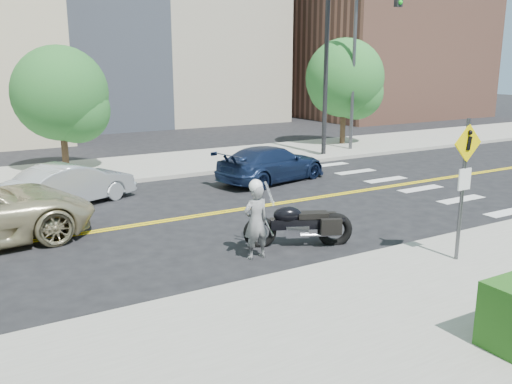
{
  "coord_description": "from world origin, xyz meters",
  "views": [
    {
      "loc": [
        -5.01,
        -13.56,
        4.27
      ],
      "look_at": [
        1.38,
        -2.63,
        1.2
      ],
      "focal_mm": 38.0,
      "sensor_mm": 36.0,
      "label": 1
    }
  ],
  "objects_px": {
    "pedestrian_sign": "(464,176)",
    "parked_car_silver": "(72,184)",
    "motorcyclist": "(256,219)",
    "motorcycle": "(299,214)",
    "parked_car_blue": "(272,164)"
  },
  "relations": [
    {
      "from": "pedestrian_sign",
      "to": "parked_car_blue",
      "type": "xyz_separation_m",
      "value": [
        1.01,
        9.11,
        -1.31
      ]
    },
    {
      "from": "pedestrian_sign",
      "to": "motorcycle",
      "type": "xyz_separation_m",
      "value": [
        -2.16,
        2.8,
        -1.2
      ]
    },
    {
      "from": "pedestrian_sign",
      "to": "motorcycle",
      "type": "height_order",
      "value": "pedestrian_sign"
    },
    {
      "from": "pedestrian_sign",
      "to": "parked_car_silver",
      "type": "height_order",
      "value": "pedestrian_sign"
    },
    {
      "from": "pedestrian_sign",
      "to": "parked_car_silver",
      "type": "relative_size",
      "value": 0.77
    },
    {
      "from": "parked_car_silver",
      "to": "parked_car_blue",
      "type": "height_order",
      "value": "parked_car_blue"
    },
    {
      "from": "motorcycle",
      "to": "parked_car_blue",
      "type": "distance_m",
      "value": 7.07
    },
    {
      "from": "parked_car_silver",
      "to": "motorcycle",
      "type": "bearing_deg",
      "value": -172.41
    },
    {
      "from": "motorcyclist",
      "to": "parked_car_blue",
      "type": "bearing_deg",
      "value": -126.72
    },
    {
      "from": "pedestrian_sign",
      "to": "parked_car_silver",
      "type": "bearing_deg",
      "value": 122.46
    },
    {
      "from": "motorcyclist",
      "to": "motorcycle",
      "type": "xyz_separation_m",
      "value": [
        1.31,
        0.23,
        -0.13
      ]
    },
    {
      "from": "motorcyclist",
      "to": "parked_car_silver",
      "type": "bearing_deg",
      "value": -72.16
    },
    {
      "from": "motorcyclist",
      "to": "parked_car_silver",
      "type": "height_order",
      "value": "motorcyclist"
    },
    {
      "from": "motorcycle",
      "to": "motorcyclist",
      "type": "bearing_deg",
      "value": -145.7
    },
    {
      "from": "motorcycle",
      "to": "parked_car_blue",
      "type": "bearing_deg",
      "value": 87.84
    }
  ]
}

